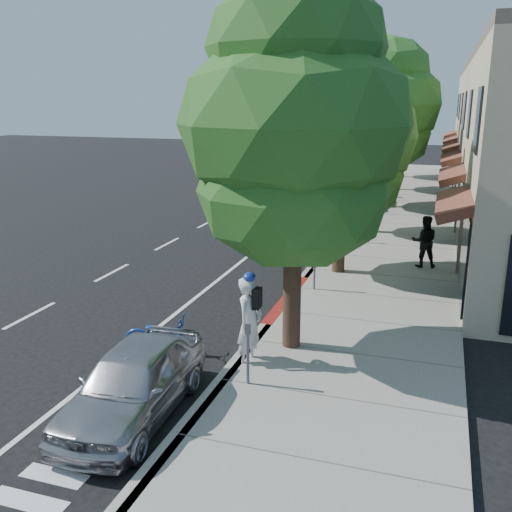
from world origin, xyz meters
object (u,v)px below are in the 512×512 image
at_px(silver_suv, 293,223).
at_px(dark_sedan, 317,209).
at_px(street_tree_1, 343,140).
at_px(street_tree_5, 401,120).
at_px(white_pickup, 353,191).
at_px(pedestrian, 424,241).
at_px(bicycle, 162,335).
at_px(cyclist, 250,323).
at_px(street_tree_3, 385,106).
at_px(near_car_a, 133,382).
at_px(street_tree_2, 368,137).
at_px(dark_suv_far, 353,168).
at_px(street_tree_0, 295,130).
at_px(street_tree_4, 395,109).

bearing_deg(silver_suv, dark_sedan, 77.21).
bearing_deg(street_tree_1, street_tree_5, 90.00).
height_order(white_pickup, pedestrian, pedestrian).
bearing_deg(street_tree_1, bicycle, -111.09).
bearing_deg(dark_sedan, cyclist, -85.01).
distance_m(street_tree_3, cyclist, 19.45).
relative_size(white_pickup, near_car_a, 1.43).
relative_size(bicycle, dark_sedan, 0.37).
distance_m(white_pickup, pedestrian, 11.64).
bearing_deg(street_tree_3, street_tree_2, -90.00).
distance_m(street_tree_1, street_tree_5, 24.00).
bearing_deg(street_tree_1, street_tree_3, 90.00).
height_order(bicycle, silver_suv, silver_suv).
distance_m(street_tree_1, silver_suv, 5.91).
relative_size(street_tree_1, bicycle, 4.10).
bearing_deg(street_tree_5, bicycle, -94.98).
xyz_separation_m(street_tree_3, dark_suv_far, (-3.05, 10.89, -4.36)).
relative_size(bicycle, dark_suv_far, 0.39).
xyz_separation_m(street_tree_3, white_pickup, (-1.40, 0.29, -4.31)).
xyz_separation_m(street_tree_0, street_tree_1, (0.00, 6.00, -0.60)).
bearing_deg(pedestrian, dark_sedan, -59.21).
height_order(street_tree_1, bicycle, street_tree_1).
bearing_deg(white_pickup, silver_suv, -100.94).
distance_m(street_tree_1, white_pickup, 12.85).
relative_size(cyclist, near_car_a, 0.51).
bearing_deg(street_tree_2, street_tree_0, -90.00).
relative_size(street_tree_1, dark_suv_far, 1.59).
relative_size(street_tree_5, dark_sedan, 1.41).
distance_m(silver_suv, near_car_a, 13.51).
xyz_separation_m(street_tree_0, dark_sedan, (-2.21, 12.96, -4.14)).
xyz_separation_m(street_tree_3, street_tree_4, (0.00, 6.00, -0.23)).
distance_m(cyclist, silver_suv, 11.16).
height_order(street_tree_0, dark_sedan, street_tree_0).
bearing_deg(street_tree_4, street_tree_5, 90.00).
relative_size(street_tree_1, pedestrian, 4.12).
height_order(street_tree_5, white_pickup, street_tree_5).
distance_m(street_tree_0, street_tree_3, 18.00).
distance_m(street_tree_3, street_tree_5, 12.05).
bearing_deg(street_tree_2, dark_suv_far, 100.24).
bearing_deg(near_car_a, street_tree_5, 84.07).
bearing_deg(dark_sedan, street_tree_3, 65.01).
relative_size(street_tree_1, street_tree_5, 1.07).
bearing_deg(street_tree_1, near_car_a, -101.84).
relative_size(cyclist, dark_suv_far, 0.45).
height_order(silver_suv, white_pickup, white_pickup).
distance_m(near_car_a, pedestrian, 11.77).
bearing_deg(street_tree_2, silver_suv, -141.58).
bearing_deg(near_car_a, cyclist, 59.25).
distance_m(dark_sedan, near_car_a, 16.46).
xyz_separation_m(street_tree_1, dark_sedan, (-2.21, 6.96, -3.54)).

